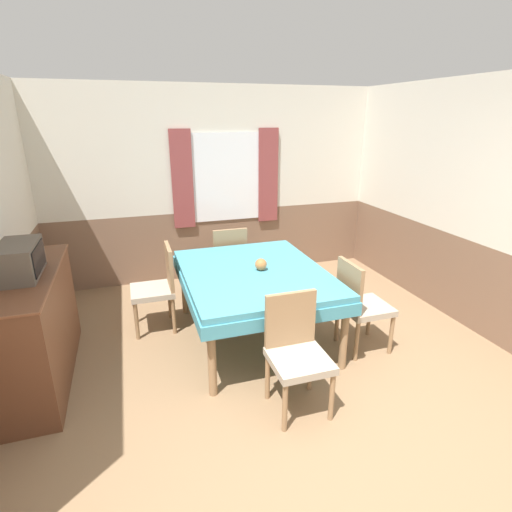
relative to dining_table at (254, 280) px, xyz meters
name	(u,v)px	position (x,y,z in m)	size (l,w,h in m)	color
ground_plane	(341,468)	(0.04, -1.77, -0.65)	(16.00, 16.00, 0.00)	#846647
wall_back	(216,185)	(0.05, 1.87, 0.66)	(4.91, 0.09, 2.60)	silver
wall_right	(449,201)	(2.32, 0.04, 0.65)	(0.05, 4.01, 2.60)	silver
dining_table	(254,280)	(0.00, 0.00, 0.00)	(1.40, 1.74, 0.75)	teal
chair_right_near	(360,303)	(0.91, -0.52, -0.15)	(0.44, 0.44, 0.92)	#93704C
chair_head_near	(296,349)	(0.00, -1.08, -0.15)	(0.44, 0.44, 0.92)	#93704C
chair_head_window	(228,259)	(0.00, 1.08, -0.15)	(0.44, 0.44, 0.92)	#93704C
chair_left_far	(158,285)	(-0.91, 0.52, -0.15)	(0.44, 0.44, 0.92)	#93704C
sideboard	(37,327)	(-1.97, -0.08, -0.15)	(0.46, 1.56, 0.99)	brown
tv	(19,260)	(-1.99, -0.13, 0.47)	(0.29, 0.53, 0.27)	#51473D
vase	(261,264)	(0.07, -0.01, 0.16)	(0.12, 0.12, 0.12)	#B26B38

